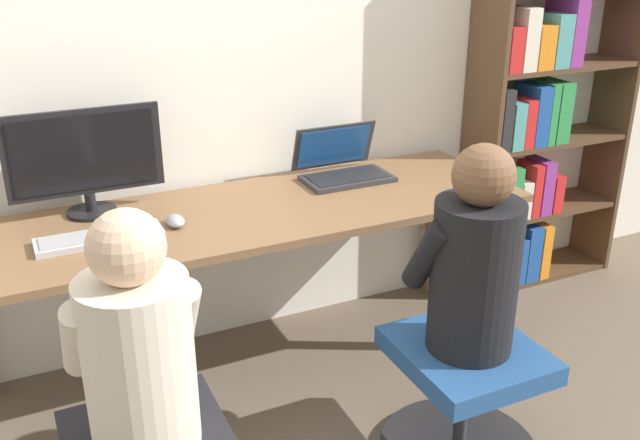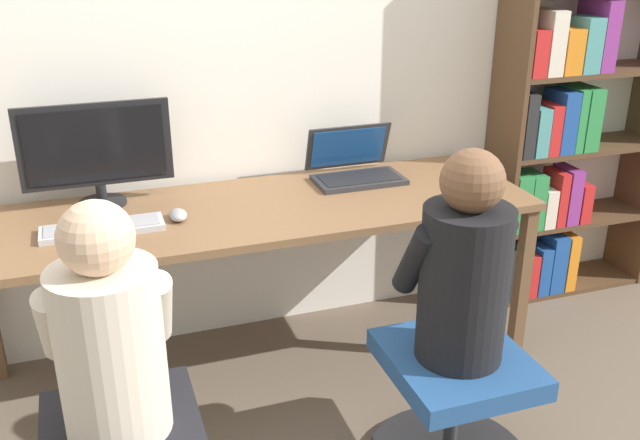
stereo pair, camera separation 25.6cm
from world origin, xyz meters
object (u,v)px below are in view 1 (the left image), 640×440
at_px(office_chair_right, 463,398).
at_px(person_at_laptop, 475,261).
at_px(keyboard, 100,238).
at_px(bookshelf, 540,103).
at_px(laptop, 343,167).
at_px(person_at_monitor, 137,346).
at_px(desktop_monitor, 85,160).

distance_m(office_chair_right, person_at_laptop, 0.51).
xyz_separation_m(keyboard, person_at_laptop, (1.03, -0.71, 0.01)).
relative_size(keyboard, person_at_laptop, 0.61).
height_order(person_at_laptop, bookshelf, bookshelf).
bearing_deg(keyboard, laptop, 12.23).
distance_m(person_at_monitor, bookshelf, 2.36).
height_order(laptop, person_at_monitor, person_at_monitor).
height_order(desktop_monitor, person_at_laptop, person_at_laptop).
relative_size(keyboard, person_at_monitor, 0.63).
relative_size(office_chair_right, bookshelf, 0.30).
height_order(desktop_monitor, laptop, desktop_monitor).
bearing_deg(desktop_monitor, keyboard, -93.30).
bearing_deg(person_at_monitor, office_chair_right, 0.59).
height_order(laptop, office_chair_right, laptop).
bearing_deg(office_chair_right, laptop, 89.14).
height_order(laptop, person_at_laptop, person_at_laptop).
relative_size(laptop, keyboard, 0.87).
height_order(desktop_monitor, keyboard, desktop_monitor).
xyz_separation_m(person_at_laptop, bookshelf, (1.08, 0.97, 0.18)).
relative_size(keyboard, bookshelf, 0.23).
xyz_separation_m(keyboard, bookshelf, (2.11, 0.26, 0.19)).
bearing_deg(person_at_laptop, laptop, 89.13).
distance_m(laptop, bookshelf, 1.08).
bearing_deg(desktop_monitor, office_chair_right, -44.23).
distance_m(office_chair_right, person_at_monitor, 1.17).
bearing_deg(laptop, bookshelf, 1.87).
distance_m(desktop_monitor, keyboard, 0.33).
height_order(person_at_monitor, bookshelf, bookshelf).
height_order(keyboard, bookshelf, bookshelf).
bearing_deg(desktop_monitor, bookshelf, -0.16).
bearing_deg(keyboard, desktop_monitor, 86.70).
bearing_deg(person_at_monitor, desktop_monitor, 87.63).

